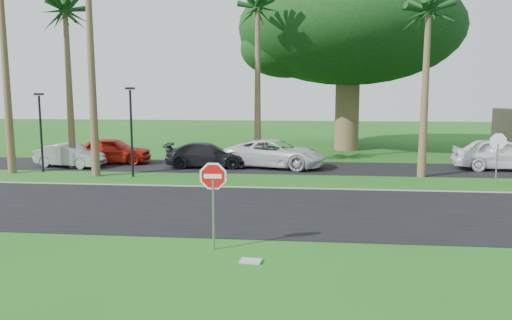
{
  "coord_description": "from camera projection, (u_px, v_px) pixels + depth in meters",
  "views": [
    {
      "loc": [
        3.11,
        -16.41,
        4.43
      ],
      "look_at": [
        1.11,
        2.55,
        1.8
      ],
      "focal_mm": 35.0,
      "sensor_mm": 36.0,
      "label": 1
    }
  ],
  "objects": [
    {
      "name": "ground",
      "position": [
        216.0,
        222.0,
        17.09
      ],
      "size": [
        120.0,
        120.0,
        0.0
      ],
      "primitive_type": "plane",
      "color": "#1A4912",
      "rests_on": "ground"
    },
    {
      "name": "road",
      "position": [
        226.0,
        208.0,
        19.06
      ],
      "size": [
        120.0,
        8.0,
        0.02
      ],
      "primitive_type": "cube",
      "color": "black",
      "rests_on": "ground"
    },
    {
      "name": "parking_strip",
      "position": [
        255.0,
        167.0,
        29.41
      ],
      "size": [
        120.0,
        5.0,
        0.02
      ],
      "primitive_type": "cube",
      "color": "black",
      "rests_on": "ground"
    },
    {
      "name": "curb",
      "position": [
        240.0,
        187.0,
        23.05
      ],
      "size": [
        120.0,
        0.12,
        0.06
      ],
      "primitive_type": "cube",
      "color": "gray",
      "rests_on": "ground"
    },
    {
      "name": "stop_sign_near",
      "position": [
        213.0,
        188.0,
        13.84
      ],
      "size": [
        1.05,
        0.07,
        2.62
      ],
      "color": "gray",
      "rests_on": "ground"
    },
    {
      "name": "stop_sign_far",
      "position": [
        498.0,
        148.0,
        23.48
      ],
      "size": [
        1.05,
        0.07,
        2.62
      ],
      "rotation": [
        0.0,
        0.0,
        3.14
      ],
      "color": "gray",
      "rests_on": "ground"
    },
    {
      "name": "palm_left_mid",
      "position": [
        65.0,
        15.0,
        27.84
      ],
      "size": [
        5.0,
        5.0,
        10.0
      ],
      "color": "brown",
      "rests_on": "ground"
    },
    {
      "name": "palm_center",
      "position": [
        258.0,
        11.0,
        29.63
      ],
      "size": [
        5.0,
        5.0,
        10.5
      ],
      "color": "brown",
      "rests_on": "ground"
    },
    {
      "name": "palm_right_near",
      "position": [
        429.0,
        15.0,
        24.89
      ],
      "size": [
        5.0,
        5.0,
        9.5
      ],
      "color": "brown",
      "rests_on": "ground"
    },
    {
      "name": "canopy_tree",
      "position": [
        349.0,
        30.0,
        36.92
      ],
      "size": [
        16.5,
        16.5,
        13.12
      ],
      "color": "brown",
      "rests_on": "ground"
    },
    {
      "name": "streetlight_left",
      "position": [
        41.0,
        127.0,
        27.31
      ],
      "size": [
        0.45,
        0.25,
        4.34
      ],
      "color": "black",
      "rests_on": "ground"
    },
    {
      "name": "streetlight_right",
      "position": [
        131.0,
        126.0,
        25.73
      ],
      "size": [
        0.45,
        0.25,
        4.64
      ],
      "color": "black",
      "rests_on": "ground"
    },
    {
      "name": "car_silver",
      "position": [
        70.0,
        156.0,
        29.23
      ],
      "size": [
        4.31,
        2.18,
        1.36
      ],
      "primitive_type": "imported",
      "rotation": [
        0.0,
        0.0,
        1.38
      ],
      "color": "#A3A5AA",
      "rests_on": "ground"
    },
    {
      "name": "car_red",
      "position": [
        112.0,
        151.0,
        30.69
      ],
      "size": [
        4.88,
        2.32,
        1.61
      ],
      "primitive_type": "imported",
      "rotation": [
        0.0,
        0.0,
        1.66
      ],
      "color": "#A81A0E",
      "rests_on": "ground"
    },
    {
      "name": "car_dark",
      "position": [
        207.0,
        155.0,
        29.15
      ],
      "size": [
        5.02,
        2.35,
        1.42
      ],
      "primitive_type": "imported",
      "rotation": [
        0.0,
        0.0,
        1.65
      ],
      "color": "black",
      "rests_on": "ground"
    },
    {
      "name": "car_minivan",
      "position": [
        275.0,
        154.0,
        29.06
      ],
      "size": [
        6.32,
        4.01,
        1.62
      ],
      "primitive_type": "imported",
      "rotation": [
        0.0,
        0.0,
        1.33
      ],
      "color": "silver",
      "rests_on": "ground"
    },
    {
      "name": "car_pickup",
      "position": [
        502.0,
        154.0,
        28.13
      ],
      "size": [
        5.41,
        2.55,
        1.79
      ],
      "primitive_type": "imported",
      "rotation": [
        0.0,
        0.0,
        1.49
      ],
      "color": "white",
      "rests_on": "ground"
    },
    {
      "name": "utility_slab",
      "position": [
        251.0,
        261.0,
        13.03
      ],
      "size": [
        0.58,
        0.4,
        0.06
      ],
      "primitive_type": "cube",
      "rotation": [
        0.0,
        0.0,
        -0.1
      ],
      "color": "#A4A59D",
      "rests_on": "ground"
    }
  ]
}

